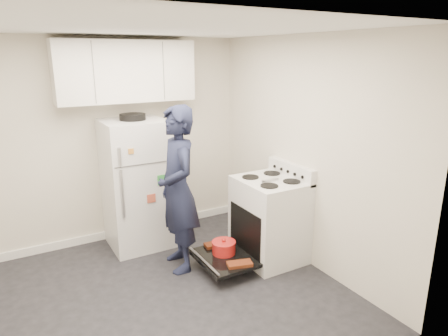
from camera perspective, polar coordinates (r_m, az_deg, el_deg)
room at (r=3.67m, az=-8.64°, el=-1.39°), size 3.21×3.21×2.51m
electric_range at (r=4.62m, az=6.37°, el=-7.41°), size 0.66×0.76×1.10m
open_oven_door at (r=4.48m, az=-0.03°, el=-12.15°), size 0.55×0.70×0.21m
refrigerator at (r=4.94m, az=-12.35°, el=-2.18°), size 0.72×0.74×1.63m
upper_cabinets at (r=4.88m, az=-13.86°, el=13.26°), size 1.60×0.33×0.70m
person at (r=4.28m, az=-6.61°, el=-3.12°), size 0.50×0.70×1.80m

